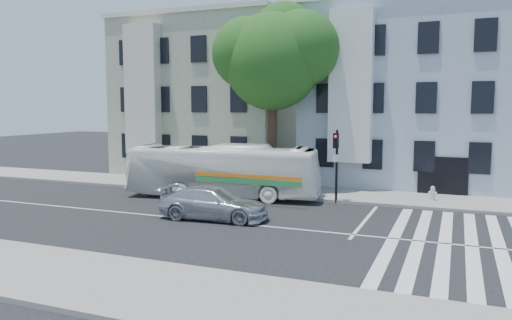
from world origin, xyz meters
The scene contains 11 objects.
ground centered at (0.00, 0.00, 0.00)m, with size 120.00×120.00×0.00m, color black.
sidewalk_far centered at (0.00, 8.00, 0.07)m, with size 80.00×4.00×0.15m, color gray.
sidewalk_near centered at (0.00, -8.00, 0.07)m, with size 80.00×4.00×0.15m, color gray.
building_left centered at (-7.00, 15.00, 5.50)m, with size 12.00×10.00×11.00m, color #99A086.
building_right centered at (7.00, 15.00, 5.50)m, with size 12.00×10.00×11.00m, color #A3AFC2.
street_tree centered at (0.06, 8.74, 7.83)m, with size 7.30×5.90×11.10m.
bus centered at (-1.60, 5.20, 1.45)m, with size 10.44×2.44×2.91m, color white.
sedan centered at (0.26, 0.41, 0.71)m, with size 4.87×1.98×1.41m, color silver.
hedge centered at (-3.93, 6.39, 0.50)m, with size 8.50×0.84×0.70m, color #2B551B, non-canonical shape.
traffic_signal centered at (4.41, 5.94, 2.42)m, with size 0.39×0.51×3.75m.
fire_hydrant centered at (9.00, 7.88, 0.53)m, with size 0.42×0.26×0.74m.
Camera 1 is at (10.10, -18.84, 4.94)m, focal length 35.00 mm.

